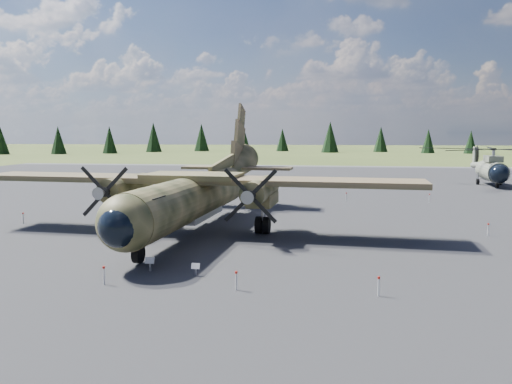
# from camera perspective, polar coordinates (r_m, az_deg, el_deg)

# --- Properties ---
(ground) EXTENTS (500.00, 500.00, 0.00)m
(ground) POSITION_cam_1_polar(r_m,az_deg,el_deg) (35.19, -1.69, -4.31)
(ground) COLOR #535F2A
(ground) RESTS_ON ground
(apron) EXTENTS (120.00, 120.00, 0.04)m
(apron) POSITION_cam_1_polar(r_m,az_deg,el_deg) (44.94, 0.38, -1.88)
(apron) COLOR #545458
(apron) RESTS_ON ground
(transport_plane) EXTENTS (30.61, 27.75, 10.08)m
(transport_plane) POSITION_cam_1_polar(r_m,az_deg,el_deg) (35.13, -6.62, 0.41)
(transport_plane) COLOR #32371D
(transport_plane) RESTS_ON ground
(helicopter_near) EXTENTS (20.64, 23.21, 4.84)m
(helicopter_near) POSITION_cam_1_polar(r_m,az_deg,el_deg) (70.63, 25.39, 3.42)
(helicopter_near) COLOR slate
(helicopter_near) RESTS_ON ground
(info_placard_left) EXTENTS (0.46, 0.20, 0.72)m
(info_placard_left) POSITION_cam_1_polar(r_m,az_deg,el_deg) (25.19, -12.04, -7.83)
(info_placard_left) COLOR gray
(info_placard_left) RESTS_ON ground
(info_placard_right) EXTENTS (0.40, 0.18, 0.63)m
(info_placard_right) POSITION_cam_1_polar(r_m,az_deg,el_deg) (24.07, -6.91, -8.56)
(info_placard_right) COLOR gray
(info_placard_right) RESTS_ON ground
(barrier_fence) EXTENTS (33.12, 29.62, 0.85)m
(barrier_fence) POSITION_cam_1_polar(r_m,az_deg,el_deg) (35.10, -2.46, -3.50)
(barrier_fence) COLOR silver
(barrier_fence) RESTS_ON ground
(treeline) EXTENTS (307.49, 309.92, 10.84)m
(treeline) POSITION_cam_1_polar(r_m,az_deg,el_deg) (31.52, 7.18, 3.23)
(treeline) COLOR black
(treeline) RESTS_ON ground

